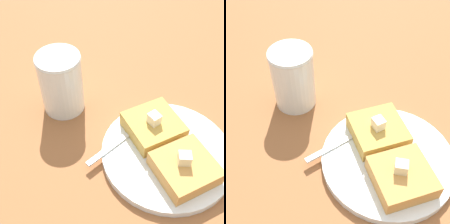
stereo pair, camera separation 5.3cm
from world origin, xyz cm
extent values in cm
cube|color=brown|center=(0.00, 0.00, 1.34)|extent=(127.78, 127.78, 2.68)
cylinder|color=silver|center=(-2.37, 7.94, 3.36)|extent=(21.51, 21.51, 1.37)
torus|color=gray|center=(-2.37, 7.94, 3.64)|extent=(21.51, 21.51, 0.80)
cube|color=#C68D47|center=(-6.73, 9.39, 5.44)|extent=(10.67, 10.73, 2.78)
cube|color=gold|center=(2.00, 6.49, 5.44)|extent=(10.67, 10.73, 2.78)
cube|color=beige|center=(-6.29, 9.59, 7.77)|extent=(2.53, 2.52, 1.88)
cube|color=#F4EBC9|center=(1.82, 6.82, 7.77)|extent=(2.13, 1.97, 1.88)
cube|color=silver|center=(4.57, 14.10, 4.22)|extent=(1.32, 10.03, 0.36)
cube|color=silver|center=(4.30, 7.71, 4.22)|extent=(2.32, 2.89, 0.36)
cube|color=silver|center=(4.99, 4.68, 4.22)|extent=(0.45, 3.21, 0.36)
cube|color=silver|center=(4.45, 4.70, 4.22)|extent=(0.45, 3.21, 0.36)
cube|color=silver|center=(3.90, 4.72, 4.22)|extent=(0.45, 3.21, 0.36)
cube|color=silver|center=(3.35, 4.75, 4.22)|extent=(0.45, 3.21, 0.36)
cylinder|color=#391209|center=(18.58, 12.67, 7.44)|extent=(7.06, 7.06, 9.53)
cylinder|color=silver|center=(18.58, 12.67, 8.52)|extent=(7.67, 7.67, 11.67)
torus|color=silver|center=(18.58, 12.67, 13.90)|extent=(7.87, 7.87, 0.50)
camera|label=1|loc=(-17.03, 35.22, 46.14)|focal=50.00mm
camera|label=2|loc=(-20.44, 31.22, 46.14)|focal=50.00mm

